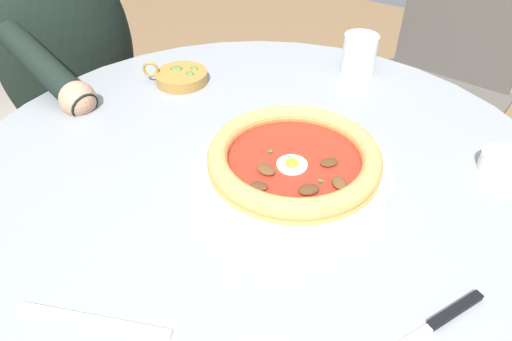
# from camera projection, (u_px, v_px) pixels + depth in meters

# --- Properties ---
(dining_table) EXTENTS (1.00, 1.00, 0.74)m
(dining_table) POSITION_uv_depth(u_px,v_px,m) (258.00, 228.00, 0.82)
(dining_table) COLOR gray
(dining_table) RESTS_ON ground
(pizza_on_plate) EXTENTS (0.32, 0.32, 0.04)m
(pizza_on_plate) POSITION_uv_depth(u_px,v_px,m) (294.00, 159.00, 0.71)
(pizza_on_plate) COLOR white
(pizza_on_plate) RESTS_ON dining_table
(water_glass) EXTENTS (0.07, 0.07, 0.08)m
(water_glass) POSITION_uv_depth(u_px,v_px,m) (359.00, 56.00, 0.96)
(water_glass) COLOR silver
(water_glass) RESTS_ON dining_table
(steak_knife) EXTENTS (0.10, 0.19, 0.01)m
(steak_knife) POSITION_uv_depth(u_px,v_px,m) (437.00, 322.00, 0.50)
(steak_knife) COLOR silver
(steak_knife) RESTS_ON dining_table
(ramekin_capers) EXTENTS (0.07, 0.07, 0.03)m
(ramekin_capers) POSITION_uv_depth(u_px,v_px,m) (503.00, 162.00, 0.71)
(ramekin_capers) COLOR white
(ramekin_capers) RESTS_ON dining_table
(olive_pan) EXTENTS (0.12, 0.11, 0.05)m
(olive_pan) POSITION_uv_depth(u_px,v_px,m) (181.00, 76.00, 0.94)
(olive_pan) COLOR olive
(olive_pan) RESTS_ON dining_table
(fork_utensil) EXTENTS (0.18, 0.08, 0.00)m
(fork_utensil) POSITION_uv_depth(u_px,v_px,m) (94.00, 320.00, 0.51)
(fork_utensil) COLOR #BCBCC1
(fork_utensil) RESTS_ON dining_table
(diner_person) EXTENTS (0.49, 0.41, 1.16)m
(diner_person) POSITION_uv_depth(u_px,v_px,m) (88.00, 123.00, 1.25)
(diner_person) COLOR #282833
(diner_person) RESTS_ON ground
(cafe_chair_diner) EXTENTS (0.49, 0.49, 0.85)m
(cafe_chair_diner) POSITION_uv_depth(u_px,v_px,m) (64.00, 103.00, 1.32)
(cafe_chair_diner) COLOR beige
(cafe_chair_diner) RESTS_ON ground
(cafe_chair_spare_far) EXTENTS (0.47, 0.47, 0.93)m
(cafe_chair_spare_far) POSITION_uv_depth(u_px,v_px,m) (442.00, 67.00, 1.40)
(cafe_chair_spare_far) COLOR #504A45
(cafe_chair_spare_far) RESTS_ON ground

